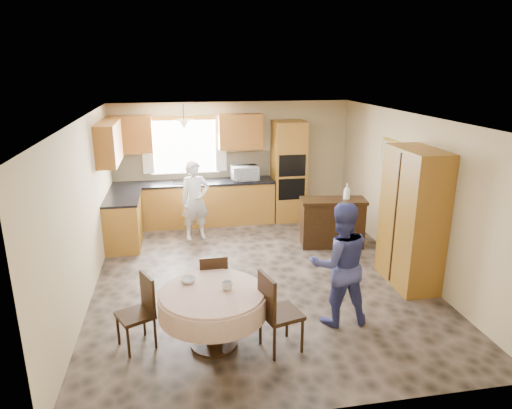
{
  "coord_description": "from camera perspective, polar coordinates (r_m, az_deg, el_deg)",
  "views": [
    {
      "loc": [
        -1.2,
        -6.49,
        3.23
      ],
      "look_at": [
        0.02,
        0.3,
        1.11
      ],
      "focal_mm": 32.0,
      "sensor_mm": 36.0,
      "label": 1
    }
  ],
  "objects": [
    {
      "name": "oven_upper",
      "position": [
        9.38,
        4.56,
        4.87
      ],
      "size": [
        0.56,
        0.01,
        0.45
      ],
      "primitive_type": "cube",
      "color": "black",
      "rests_on": "oven_tower"
    },
    {
      "name": "counter_back",
      "position": [
        9.48,
        -7.78,
        2.73
      ],
      "size": [
        3.3,
        0.64,
        0.04
      ],
      "primitive_type": "cube",
      "color": "black",
      "rests_on": "base_cab_back"
    },
    {
      "name": "cup_table",
      "position": [
        5.38,
        -3.63,
        -10.08
      ],
      "size": [
        0.15,
        0.15,
        0.1
      ],
      "primitive_type": "imported",
      "rotation": [
        0.0,
        0.0,
        -0.16
      ],
      "color": "#B2B2B2",
      "rests_on": "dining_table"
    },
    {
      "name": "chair_back",
      "position": [
        6.11,
        -5.32,
        -9.62
      ],
      "size": [
        0.39,
        0.39,
        0.88
      ],
      "rotation": [
        0.0,
        0.0,
        3.16
      ],
      "color": "#321D0D",
      "rests_on": "floor"
    },
    {
      "name": "base_cab_left",
      "position": [
        8.8,
        -16.19,
        -2.08
      ],
      "size": [
        0.6,
        1.2,
        0.88
      ],
      "primitive_type": "cube",
      "color": "#C48234",
      "rests_on": "floor"
    },
    {
      "name": "framed_picture",
      "position": [
        8.26,
        16.42,
        6.27
      ],
      "size": [
        0.06,
        0.54,
        0.44
      ],
      "color": "gold",
      "rests_on": "wall_right"
    },
    {
      "name": "space_heater",
      "position": [
        8.63,
        8.87,
        -3.33
      ],
      "size": [
        0.42,
        0.36,
        0.49
      ],
      "primitive_type": "cube",
      "rotation": [
        0.0,
        0.0,
        -0.35
      ],
      "color": "black",
      "rests_on": "floor"
    },
    {
      "name": "person_sink",
      "position": [
        8.72,
        -7.62,
        0.5
      ],
      "size": [
        0.62,
        0.47,
        1.52
      ],
      "primitive_type": "imported",
      "rotation": [
        0.0,
        0.0,
        0.22
      ],
      "color": "silver",
      "rests_on": "floor"
    },
    {
      "name": "bowl_table",
      "position": [
        5.6,
        -8.49,
        -9.35
      ],
      "size": [
        0.24,
        0.24,
        0.06
      ],
      "primitive_type": "imported",
      "rotation": [
        0.0,
        0.0,
        -0.37
      ],
      "color": "#B2B2B2",
      "rests_on": "dining_table"
    },
    {
      "name": "microwave",
      "position": [
        9.49,
        -1.39,
        3.95
      ],
      "size": [
        0.57,
        0.41,
        0.3
      ],
      "primitive_type": "imported",
      "rotation": [
        0.0,
        0.0,
        0.08
      ],
      "color": "silver",
      "rests_on": "counter_back"
    },
    {
      "name": "bowl_sideboard",
      "position": [
        8.3,
        8.33,
        0.38
      ],
      "size": [
        0.27,
        0.27,
        0.05
      ],
      "primitive_type": "imported",
      "rotation": [
        0.0,
        0.0,
        0.35
      ],
      "color": "#B2B2B2",
      "rests_on": "sideboard"
    },
    {
      "name": "wall_cab_side",
      "position": [
        8.47,
        -17.93,
        7.32
      ],
      "size": [
        0.33,
        1.2,
        0.72
      ],
      "primitive_type": "cube",
      "color": "#A45A29",
      "rests_on": "wall_left"
    },
    {
      "name": "cupboard",
      "position": [
        7.15,
        18.94,
        -1.64
      ],
      "size": [
        0.55,
        1.09,
        2.09
      ],
      "primitive_type": "cube",
      "color": "#C48234",
      "rests_on": "floor"
    },
    {
      "name": "chair_right",
      "position": [
        5.38,
        2.42,
        -12.9
      ],
      "size": [
        0.52,
        0.52,
        0.98
      ],
      "rotation": [
        0.0,
        0.0,
        1.84
      ],
      "color": "#321D0D",
      "rests_on": "floor"
    },
    {
      "name": "oven_tower",
      "position": [
        9.72,
        4.07,
        4.16
      ],
      "size": [
        0.66,
        0.62,
        2.12
      ],
      "primitive_type": "cube",
      "color": "#C48234",
      "rests_on": "floor"
    },
    {
      "name": "sideboard",
      "position": [
        8.51,
        9.51,
        -2.42
      ],
      "size": [
        1.23,
        0.65,
        0.84
      ],
      "primitive_type": "cube",
      "rotation": [
        0.0,
        0.0,
        -0.14
      ],
      "color": "#321D0D",
      "rests_on": "floor"
    },
    {
      "name": "wall_right",
      "position": [
        7.72,
        18.83,
        1.32
      ],
      "size": [
        0.02,
        6.0,
        2.5
      ],
      "primitive_type": "cube",
      "color": "tan",
      "rests_on": "floor"
    },
    {
      "name": "wall_cab_right",
      "position": [
        9.51,
        -1.97,
        9.12
      ],
      "size": [
        0.9,
        0.33,
        0.72
      ],
      "primitive_type": "cube",
      "color": "#A45A29",
      "rests_on": "wall_back"
    },
    {
      "name": "pendant",
      "position": [
        9.06,
        -8.99,
        9.86
      ],
      "size": [
        0.36,
        0.36,
        0.18
      ],
      "primitive_type": "cone",
      "rotation": [
        3.14,
        0.0,
        0.0
      ],
      "color": "beige",
      "rests_on": "ceiling"
    },
    {
      "name": "wall_cab_left",
      "position": [
        9.45,
        -15.43,
        8.48
      ],
      "size": [
        0.85,
        0.33,
        0.72
      ],
      "primitive_type": "cube",
      "color": "#A45A29",
      "rests_on": "wall_back"
    },
    {
      "name": "dining_table",
      "position": [
        5.46,
        -5.41,
        -12.2
      ],
      "size": [
        1.27,
        1.27,
        0.72
      ],
      "color": "#321D0D",
      "rests_on": "floor"
    },
    {
      "name": "wall_left",
      "position": [
        6.9,
        -20.6,
        -0.67
      ],
      "size": [
        0.02,
        6.0,
        2.5
      ],
      "primitive_type": "cube",
      "color": "tan",
      "rests_on": "floor"
    },
    {
      "name": "wall_front",
      "position": [
        4.18,
        7.86,
        -11.29
      ],
      "size": [
        5.0,
        0.02,
        2.5
      ],
      "primitive_type": "cube",
      "color": "tan",
      "rests_on": "floor"
    },
    {
      "name": "person_dining",
      "position": [
        5.91,
        10.41,
        -7.31
      ],
      "size": [
        0.81,
        0.64,
        1.63
      ],
      "primitive_type": "imported",
      "rotation": [
        0.0,
        0.0,
        3.11
      ],
      "color": "#3B4082",
      "rests_on": "floor"
    },
    {
      "name": "bottle_sideboard",
      "position": [
        8.42,
        11.28,
        1.45
      ],
      "size": [
        0.16,
        0.16,
        0.33
      ],
      "primitive_type": "imported",
      "rotation": [
        0.0,
        0.0,
        -0.27
      ],
      "color": "silver",
      "rests_on": "sideboard"
    },
    {
      "name": "oven_lower",
      "position": [
        9.49,
        4.49,
        1.92
      ],
      "size": [
        0.56,
        0.01,
        0.45
      ],
      "primitive_type": "cube",
      "color": "black",
      "rests_on": "oven_tower"
    },
    {
      "name": "curtain_left",
      "position": [
        9.56,
        -13.46,
        7.13
      ],
      "size": [
        0.22,
        0.02,
        1.15
      ],
      "primitive_type": "cube",
      "color": "white",
      "rests_on": "wall_back"
    },
    {
      "name": "floor",
      "position": [
        7.34,
        0.25,
        -8.98
      ],
      "size": [
        5.0,
        6.0,
        0.01
      ],
      "primitive_type": "cube",
      "color": "brown",
      "rests_on": "ground"
    },
    {
      "name": "base_cab_back",
      "position": [
        9.61,
        -7.67,
        0.07
      ],
      "size": [
        3.3,
        0.6,
        0.88
      ],
      "primitive_type": "cube",
      "color": "#C48234",
      "rests_on": "floor"
    },
    {
      "name": "curtain_right",
      "position": [
        9.59,
        -4.42,
        7.58
      ],
      "size": [
        0.22,
        0.02,
        1.15
      ],
      "primitive_type": "cube",
      "color": "white",
      "rests_on": "wall_back"
    },
    {
      "name": "chair_left",
      "position": [
        5.66,
        -14.23,
        -12.4
      ],
      "size": [
        0.51,
        0.51,
        0.88
      ],
      "rotation": [
        0.0,
        0.0,
        -1.12
      ],
      "color": "#321D0D",
      "rests_on": "floor"
    },
    {
      "name": "wall_back",
      "position": [
        9.76,
        -2.94,
        5.39
      ],
      "size": [
        5.0,
        0.02,
        2.5
      ],
      "primitive_type": "cube",
      "color": "tan",
      "rests_on": "floor"
    },
    {
      "name": "window",
      "position": [
        9.61,
        -8.93,
        7.13
      ],
      "size": [
        1.4,
        0.03,
        1.1
      ],
      "primitive_type": "cube",
      "color": "white",
      "rests_on": "wall_back"
    },
    {
      "name": "backsplash",
      "position": [
        9.7,
        -7.93,
        4.74
      ],
      "size": [
        3.3,
        0.02,
        0.55
      ],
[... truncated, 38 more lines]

